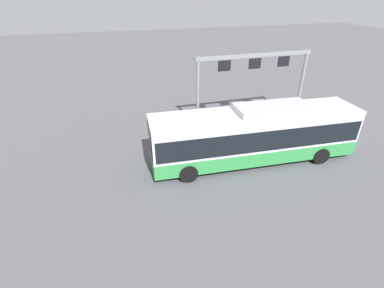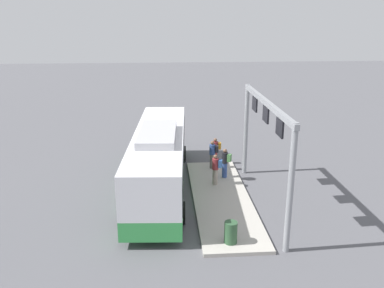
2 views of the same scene
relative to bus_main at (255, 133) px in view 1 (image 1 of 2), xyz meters
The scene contains 9 objects.
ground_plane 1.81m from the bus_main, ahead, with size 120.00×120.00×0.00m, color #56565B.
platform_curb 3.86m from the bus_main, 118.08° to the right, with size 10.00×2.80×0.16m, color #B2ADA3.
bus_main is the anchor object (origin of this frame).
person_boarding 4.96m from the bus_main, 44.39° to the right, with size 0.35×0.53×1.67m.
person_waiting_near 4.00m from the bus_main, 52.06° to the right, with size 0.35×0.53×1.67m.
person_waiting_mid 3.81m from the bus_main, 75.70° to the right, with size 0.52×0.60×1.67m.
person_waiting_far 3.07m from the bus_main, 90.01° to the right, with size 0.43×0.58×1.67m.
platform_sign_gantry 5.72m from the bus_main, 114.51° to the right, with size 8.67×0.24×5.20m.
trash_bin 6.60m from the bus_main, 154.40° to the right, with size 0.52×0.52×0.90m, color #2D5133.
Camera 1 is at (7.53, 12.65, 9.15)m, focal length 26.20 mm.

